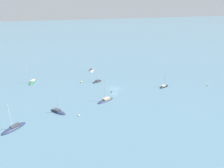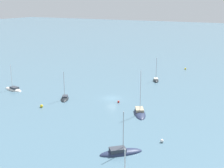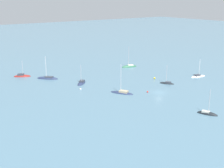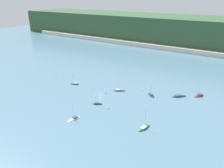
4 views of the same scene
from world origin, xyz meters
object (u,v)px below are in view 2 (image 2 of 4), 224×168
mooring_buoy_0 (118,102)px  sailboat_7 (140,113)px  mooring_buoy_1 (41,106)px  sailboat_2 (13,90)px  sailboat_6 (156,80)px  mooring_buoy_2 (162,141)px  sailboat_5 (65,99)px  mooring_buoy_3 (185,69)px  sailboat_3 (121,153)px

mooring_buoy_0 → sailboat_7: bearing=59.7°
mooring_buoy_1 → sailboat_2: bearing=-114.8°
sailboat_6 → mooring_buoy_2: (41.62, 16.70, 0.23)m
sailboat_5 → mooring_buoy_3: 53.11m
sailboat_3 → mooring_buoy_0: (-23.57, -12.44, 0.17)m
mooring_buoy_0 → mooring_buoy_2: 23.69m
sailboat_3 → sailboat_5: 32.61m
sailboat_3 → mooring_buoy_2: (-7.23, 4.72, 0.21)m
mooring_buoy_2 → sailboat_2: bearing=-104.2°
mooring_buoy_2 → sailboat_5: bearing=-111.9°
sailboat_7 → mooring_buoy_0: (-4.49, -7.69, 0.14)m
mooring_buoy_0 → mooring_buoy_3: mooring_buoy_3 is taller
sailboat_5 → sailboat_7: sailboat_7 is taller
sailboat_2 → sailboat_6: (-29.19, 32.29, -0.01)m
sailboat_7 → mooring_buoy_3: sailboat_7 is taller
mooring_buoy_2 → mooring_buoy_3: (-62.37, -12.90, 0.01)m
sailboat_7 → mooring_buoy_3: (-50.52, -3.43, 0.20)m
sailboat_3 → mooring_buoy_1: (-11.72, -27.09, 0.26)m
sailboat_3 → mooring_buoy_2: 8.64m
sailboat_6 → mooring_buoy_1: 40.09m
mooring_buoy_1 → mooring_buoy_3: mooring_buoy_1 is taller
sailboat_6 → mooring_buoy_3: 21.10m
sailboat_3 → sailboat_7: (-19.08, -4.76, 0.03)m
sailboat_6 → sailboat_7: (29.77, 7.22, 0.04)m
mooring_buoy_3 → mooring_buoy_1: bearing=-18.1°
mooring_buoy_0 → mooring_buoy_1: 18.84m
sailboat_7 → mooring_buoy_2: sailboat_7 is taller
mooring_buoy_0 → mooring_buoy_3: bearing=174.7°
mooring_buoy_3 → sailboat_7: bearing=3.9°
sailboat_5 → mooring_buoy_3: (-50.00, 17.88, 0.22)m
mooring_buoy_1 → mooring_buoy_3: bearing=161.9°
sailboat_3 → mooring_buoy_3: 70.08m
sailboat_7 → sailboat_6: bearing=164.5°
sailboat_6 → mooring_buoy_3: size_ratio=12.68×
sailboat_6 → mooring_buoy_1: size_ratio=11.39×
sailboat_3 → sailboat_5: (-19.60, -26.07, -0.00)m
sailboat_7 → mooring_buoy_0: sailboat_7 is taller
mooring_buoy_2 → sailboat_6: bearing=-158.1°
sailboat_5 → sailboat_3: bearing=23.4°
mooring_buoy_0 → sailboat_2: bearing=-83.0°
mooring_buoy_1 → mooring_buoy_3: (-57.89, 18.91, -0.04)m
sailboat_3 → sailboat_6: bearing=60.6°
sailboat_3 → mooring_buoy_0: size_ratio=14.94×
mooring_buoy_1 → mooring_buoy_2: 32.12m
sailboat_2 → mooring_buoy_1: bearing=165.3°
mooring_buoy_2 → mooring_buoy_3: bearing=-168.3°
sailboat_7 → mooring_buoy_2: size_ratio=16.94×
sailboat_7 → mooring_buoy_2: (11.85, 9.47, 0.19)m
sailboat_5 → mooring_buoy_0: 14.19m
mooring_buoy_1 → mooring_buoy_2: bearing=82.0°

